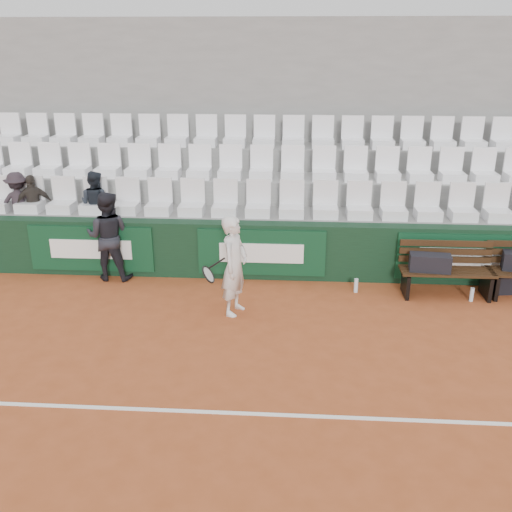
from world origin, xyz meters
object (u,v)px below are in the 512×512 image
at_px(bench_left, 446,283).
at_px(sports_bag_ground, 499,283).
at_px(spectator_a, 15,179).
at_px(sports_bag_left, 430,263).
at_px(tennis_player, 234,266).
at_px(ball_kid, 108,236).
at_px(water_bottle_far, 472,295).
at_px(spectator_c, 93,179).
at_px(water_bottle_near, 356,285).
at_px(spectator_b, 31,181).

bearing_deg(bench_left, sports_bag_ground, 12.92).
bearing_deg(sports_bag_ground, spectator_a, 174.01).
bearing_deg(bench_left, sports_bag_left, -174.76).
bearing_deg(bench_left, tennis_player, -166.19).
height_order(sports_bag_ground, spectator_a, spectator_a).
relative_size(bench_left, ball_kid, 0.96).
distance_m(sports_bag_ground, water_bottle_far, 0.68).
relative_size(ball_kid, spectator_c, 1.30).
relative_size(water_bottle_near, spectator_a, 0.21).
bearing_deg(water_bottle_far, sports_bag_ground, 36.06).
distance_m(sports_bag_ground, spectator_b, 8.40).
bearing_deg(water_bottle_far, spectator_a, 170.77).
distance_m(tennis_player, spectator_a, 4.69).
relative_size(water_bottle_far, spectator_a, 0.20).
height_order(sports_bag_ground, water_bottle_far, sports_bag_ground).
height_order(ball_kid, spectator_b, spectator_b).
relative_size(spectator_b, spectator_c, 0.93).
bearing_deg(water_bottle_far, tennis_player, -170.28).
relative_size(bench_left, sports_bag_ground, 2.99).
bearing_deg(spectator_c, ball_kid, 135.16).
bearing_deg(ball_kid, water_bottle_near, 176.22).
bearing_deg(bench_left, spectator_c, 169.78).
bearing_deg(spectator_b, bench_left, 147.09).
bearing_deg(spectator_a, ball_kid, 138.38).
height_order(bench_left, sports_bag_ground, bench_left).
distance_m(sports_bag_left, water_bottle_far, 0.84).
height_order(sports_bag_ground, tennis_player, tennis_player).
bearing_deg(water_bottle_far, bench_left, 153.73).
relative_size(bench_left, spectator_a, 1.29).
height_order(bench_left, spectator_c, spectator_c).
height_order(tennis_player, spectator_c, spectator_c).
relative_size(sports_bag_ground, spectator_b, 0.45).
relative_size(water_bottle_near, spectator_b, 0.22).
distance_m(sports_bag_left, sports_bag_ground, 1.33).
xyz_separation_m(sports_bag_left, ball_kid, (-5.41, 0.39, 0.20)).
height_order(sports_bag_left, water_bottle_near, sports_bag_left).
bearing_deg(tennis_player, water_bottle_far, 9.72).
distance_m(water_bottle_near, spectator_b, 6.12).
bearing_deg(spectator_b, sports_bag_ground, 149.52).
distance_m(spectator_a, spectator_c, 1.45).
distance_m(sports_bag_left, water_bottle_near, 1.24).
bearing_deg(spectator_c, water_bottle_far, -176.19).
distance_m(water_bottle_near, tennis_player, 2.23).
distance_m(ball_kid, spectator_c, 1.19).
height_order(bench_left, water_bottle_near, bench_left).
distance_m(sports_bag_ground, tennis_player, 4.49).
distance_m(water_bottle_near, spectator_a, 6.40).
height_order(tennis_player, ball_kid, ball_kid).
relative_size(sports_bag_ground, spectator_c, 0.42).
bearing_deg(spectator_b, water_bottle_far, 146.15).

